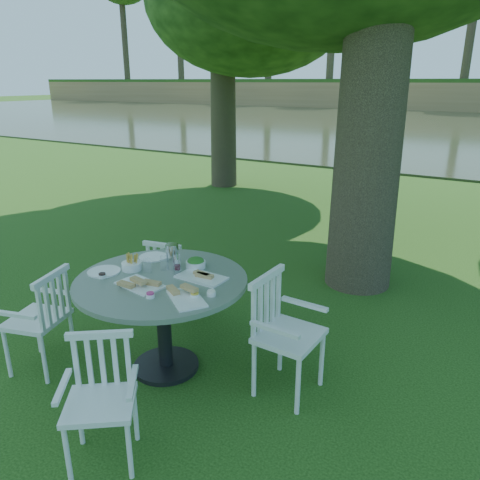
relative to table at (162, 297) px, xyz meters
name	(u,v)px	position (x,y,z in m)	size (l,w,h in m)	color
ground	(230,324)	(0.07, 0.94, -0.68)	(140.00, 140.00, 0.00)	#13390B
table	(162,297)	(0.00, 0.00, 0.00)	(1.40, 1.40, 0.84)	black
chair_ne	(279,324)	(0.94, 0.26, -0.11)	(0.48, 0.51, 0.96)	white
chair_nw	(168,272)	(-0.60, 0.79, -0.19)	(0.49, 0.46, 0.83)	white
chair_sw	(45,314)	(-0.84, -0.51, -0.15)	(0.53, 0.55, 0.90)	white
chair_se	(101,388)	(0.28, -0.95, -0.18)	(0.58, 0.57, 0.84)	white
tableware	(164,269)	(-0.04, 0.09, 0.20)	(1.26, 0.86, 0.22)	white
river	(473,130)	(0.07, 23.94, -0.68)	(100.00, 28.00, 0.12)	#2B321D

